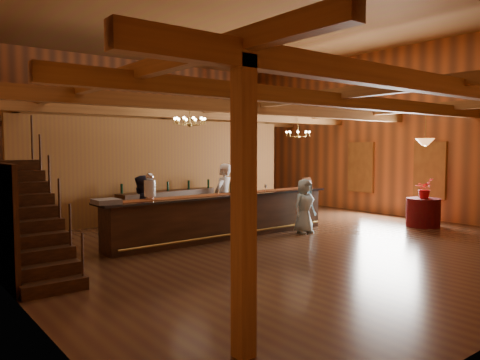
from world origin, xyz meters
TOP-DOWN VIEW (x-y plane):
  - floor at (0.00, 0.00)m, footprint 14.00×14.00m
  - ceiling at (0.00, 0.00)m, footprint 14.00×14.00m
  - wall_back at (0.00, 7.00)m, footprint 12.00×0.10m
  - wall_right at (6.00, 0.00)m, footprint 0.10×14.00m
  - beam_grid at (0.00, 0.51)m, footprint 11.90×13.90m
  - support_posts at (0.00, -0.50)m, footprint 9.20×10.20m
  - partition_wall at (-0.50, 3.50)m, footprint 9.00×0.18m
  - window_right_front at (5.95, -1.60)m, footprint 0.12×1.05m
  - window_right_back at (5.95, 1.00)m, footprint 0.12×1.05m
  - staircase at (-5.45, -0.74)m, footprint 1.00×2.80m
  - backroom_boxes at (-0.29, 5.50)m, footprint 4.10×0.60m
  - tasting_bar at (-0.75, -0.00)m, footprint 6.52×0.93m
  - beverage_dispenser at (-2.76, 0.02)m, footprint 0.26×0.26m
  - glass_rack_tray at (-3.82, -0.09)m, footprint 0.50×0.50m
  - raffle_drum at (2.12, -0.02)m, footprint 0.34×0.24m
  - bar_bottle_0 at (-0.44, 0.13)m, footprint 0.07×0.07m
  - bar_bottle_1 at (0.05, 0.13)m, footprint 0.07×0.07m
  - backbar_shelf at (-0.61, 3.07)m, footprint 3.39×1.04m
  - round_table at (4.68, -2.15)m, footprint 0.93×0.93m
  - chandelier_left at (-1.12, 0.98)m, footprint 0.80×0.80m
  - chandelier_right at (3.67, 1.86)m, footprint 0.80×0.80m
  - pendant_lamp at (4.68, -2.15)m, footprint 0.52×0.52m
  - bartender at (-0.25, 0.72)m, footprint 0.78×0.66m
  - staff_second at (-2.63, 0.74)m, footprint 0.98×0.95m
  - guest at (1.28, -0.79)m, footprint 0.70×0.45m
  - floor_plant at (1.58, 2.53)m, footprint 0.86×0.79m
  - table_flowers at (4.66, -2.17)m, footprint 0.60×0.55m
  - table_vase at (4.82, -2.14)m, footprint 0.16×0.16m

SIDE VIEW (x-z plane):
  - floor at x=0.00m, z-range 0.00..0.00m
  - round_table at x=4.68m, z-range 0.00..0.81m
  - backbar_shelf at x=-0.61m, z-range 0.00..0.94m
  - backroom_boxes at x=-0.29m, z-range -0.02..1.08m
  - tasting_bar at x=-0.75m, z-range 0.00..1.10m
  - floor_plant at x=1.58m, z-range 0.00..1.25m
  - guest at x=1.28m, z-range 0.00..1.42m
  - staff_second at x=-2.63m, z-range 0.00..1.59m
  - bartender at x=-0.25m, z-range 0.00..1.82m
  - table_vase at x=4.82m, z-range 0.81..1.10m
  - staircase at x=-5.45m, z-range 0.00..2.00m
  - table_flowers at x=4.66m, z-range 0.81..1.37m
  - glass_rack_tray at x=-3.82m, z-range 1.08..1.18m
  - bar_bottle_0 at x=-0.44m, z-range 1.08..1.38m
  - bar_bottle_1 at x=0.05m, z-range 1.08..1.38m
  - raffle_drum at x=2.12m, z-range 1.11..1.41m
  - beverage_dispenser at x=-2.76m, z-range 1.07..1.67m
  - window_right_front at x=5.95m, z-range 0.67..2.42m
  - window_right_back at x=5.95m, z-range 0.67..2.42m
  - partition_wall at x=-0.50m, z-range 0.00..3.10m
  - support_posts at x=0.00m, z-range 0.00..3.20m
  - pendant_lamp at x=4.68m, z-range 1.95..2.85m
  - chandelier_right at x=3.67m, z-range 2.38..3.03m
  - wall_back at x=0.00m, z-range 0.00..5.50m
  - wall_right at x=6.00m, z-range 0.00..5.50m
  - chandelier_left at x=-1.12m, z-range 2.71..3.14m
  - beam_grid at x=0.00m, z-range 3.05..3.44m
  - ceiling at x=0.00m, z-range 5.50..5.50m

